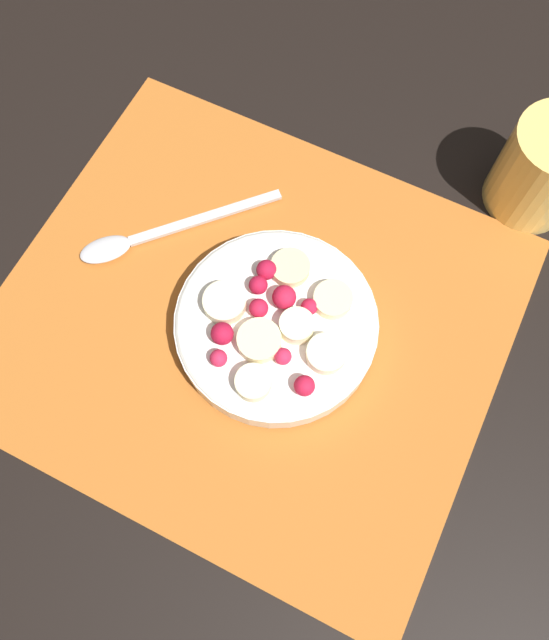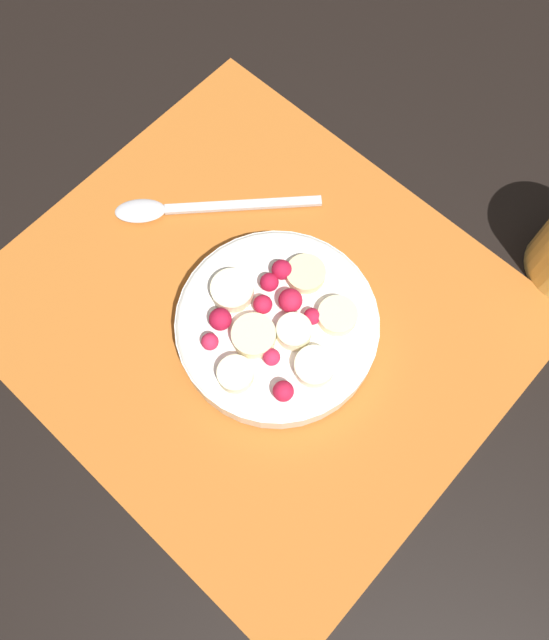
# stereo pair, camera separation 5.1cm
# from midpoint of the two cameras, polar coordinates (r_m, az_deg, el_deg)

# --- Properties ---
(ground_plane) EXTENTS (3.00, 3.00, 0.00)m
(ground_plane) POSITION_cam_midpoint_polar(r_m,az_deg,el_deg) (0.55, -4.87, -0.38)
(ground_plane) COLOR black
(placemat) EXTENTS (0.43, 0.38, 0.01)m
(placemat) POSITION_cam_midpoint_polar(r_m,az_deg,el_deg) (0.55, -4.90, -0.27)
(placemat) COLOR #B26023
(placemat) RESTS_ON ground_plane
(fruit_bowl) EXTENTS (0.17, 0.17, 0.05)m
(fruit_bowl) POSITION_cam_midpoint_polar(r_m,az_deg,el_deg) (0.52, -2.75, -1.00)
(fruit_bowl) COLOR silver
(fruit_bowl) RESTS_ON placemat
(spoon) EXTENTS (0.14, 0.15, 0.01)m
(spoon) POSITION_cam_midpoint_polar(r_m,az_deg,el_deg) (0.59, -14.39, 7.07)
(spoon) COLOR silver
(spoon) RESTS_ON placemat
(drinking_glass) EXTENTS (0.08, 0.08, 0.09)m
(drinking_glass) POSITION_cam_midpoint_polar(r_m,az_deg,el_deg) (0.60, 21.23, 12.43)
(drinking_glass) COLOR #F4CC66
(drinking_glass) RESTS_ON ground_plane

